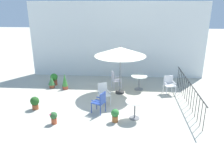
{
  "coord_description": "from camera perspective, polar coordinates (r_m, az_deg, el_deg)",
  "views": [
    {
      "loc": [
        0.72,
        -9.7,
        4.37
      ],
      "look_at": [
        0.0,
        -0.01,
        0.85
      ],
      "focal_mm": 37.09,
      "sensor_mm": 36.0,
      "label": 1
    }
  ],
  "objects": [
    {
      "name": "ground_plane",
      "position": [
        10.66,
        0.0,
        -4.27
      ],
      "size": [
        60.0,
        60.0,
        0.0
      ],
      "primitive_type": "plane",
      "color": "#BEB8A4"
    },
    {
      "name": "villa_facade",
      "position": [
        13.76,
        1.21,
        10.7
      ],
      "size": [
        10.21,
        0.3,
        4.33
      ],
      "primitive_type": "cube",
      "color": "white",
      "rests_on": "ground"
    },
    {
      "name": "terrace_railing",
      "position": [
        10.72,
        18.4,
        -1.28
      ],
      "size": [
        0.03,
        5.05,
        1.01
      ],
      "color": "black",
      "rests_on": "ground"
    },
    {
      "name": "patio_umbrella_0",
      "position": [
        10.99,
        2.06,
        7.94
      ],
      "size": [
        2.46,
        2.46,
        2.37
      ],
      "color": "#2D2D2D",
      "rests_on": "ground"
    },
    {
      "name": "cafe_table_0",
      "position": [
        9.01,
        5.65,
        -5.55
      ],
      "size": [
        0.73,
        0.73,
        0.73
      ],
      "color": "white",
      "rests_on": "ground"
    },
    {
      "name": "cafe_table_1",
      "position": [
        11.96,
        6.7,
        0.99
      ],
      "size": [
        0.82,
        0.82,
        0.74
      ],
      "color": "white",
      "rests_on": "ground"
    },
    {
      "name": "patio_chair_0",
      "position": [
        10.23,
        -2.09,
        -2.03
      ],
      "size": [
        0.62,
        0.64,
        0.95
      ],
      "color": "silver",
      "rests_on": "ground"
    },
    {
      "name": "patio_chair_1",
      "position": [
        11.71,
        13.9,
        0.13
      ],
      "size": [
        0.6,
        0.59,
        0.89
      ],
      "color": "white",
      "rests_on": "ground"
    },
    {
      "name": "patio_chair_2",
      "position": [
        9.41,
        -2.94,
        -4.24
      ],
      "size": [
        0.61,
        0.59,
        0.91
      ],
      "color": "#274397",
      "rests_on": "ground"
    },
    {
      "name": "patio_chair_3",
      "position": [
        12.07,
        0.76,
        1.27
      ],
      "size": [
        0.56,
        0.56,
        0.92
      ],
      "color": "silver",
      "rests_on": "ground"
    },
    {
      "name": "potted_plant_0",
      "position": [
        10.33,
        -18.49,
        -4.3
      ],
      "size": [
        0.37,
        0.37,
        0.56
      ],
      "color": "#A24F2C",
      "rests_on": "ground"
    },
    {
      "name": "potted_plant_1",
      "position": [
        12.57,
        -14.68,
        0.51
      ],
      "size": [
        0.35,
        0.35,
        0.61
      ],
      "color": "brown",
      "rests_on": "ground"
    },
    {
      "name": "potted_plant_2",
      "position": [
        13.0,
        -14.09,
        1.27
      ],
      "size": [
        0.39,
        0.39,
        0.64
      ],
      "color": "#98472F",
      "rests_on": "ground"
    },
    {
      "name": "potted_plant_3",
      "position": [
        8.82,
        0.76,
        -7.58
      ],
      "size": [
        0.31,
        0.31,
        0.53
      ],
      "color": "#B16431",
      "rests_on": "ground"
    },
    {
      "name": "potted_plant_4",
      "position": [
        8.97,
        -14.18,
        -7.93
      ],
      "size": [
        0.27,
        0.27,
        0.48
      ],
      "color": "#C05433",
      "rests_on": "ground"
    },
    {
      "name": "potted_plant_5",
      "position": [
        12.21,
        -11.54,
        0.54
      ],
      "size": [
        0.29,
        0.29,
        0.82
      ],
      "color": "#9D442E",
      "rests_on": "ground"
    }
  ]
}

